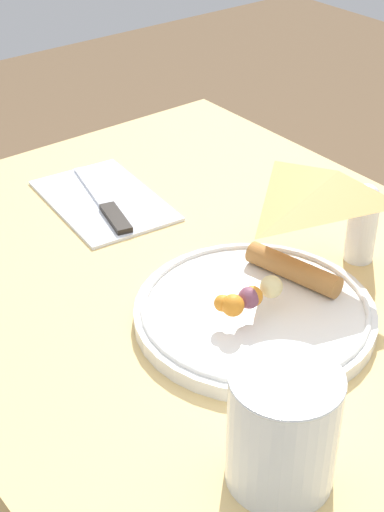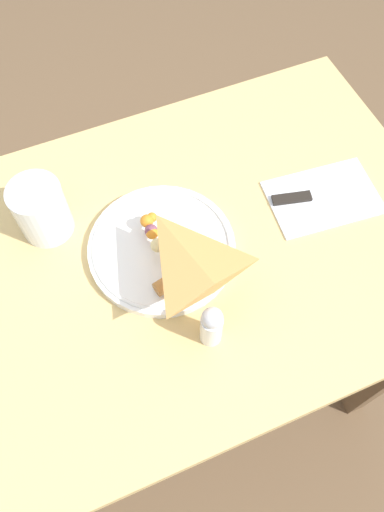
{
  "view_description": "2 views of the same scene",
  "coord_description": "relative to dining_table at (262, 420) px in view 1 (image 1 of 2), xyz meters",
  "views": [
    {
      "loc": [
        -0.45,
        0.45,
        1.28
      ],
      "look_at": [
        0.09,
        0.03,
        0.83
      ],
      "focal_mm": 55.0,
      "sensor_mm": 36.0,
      "label": 1
    },
    {
      "loc": [
        -0.1,
        -0.39,
        1.52
      ],
      "look_at": [
        0.04,
        -0.04,
        0.83
      ],
      "focal_mm": 35.0,
      "sensor_mm": 36.0,
      "label": 2
    }
  ],
  "objects": [
    {
      "name": "dining_table",
      "position": [
        0.0,
        0.0,
        0.0
      ],
      "size": [
        1.02,
        0.64,
        0.78
      ],
      "color": "#DBB770",
      "rests_on": "ground_plane"
    },
    {
      "name": "plate_pizza",
      "position": [
        0.01,
        0.01,
        0.16
      ],
      "size": [
        0.25,
        0.25,
        0.05
      ],
      "color": "white",
      "rests_on": "dining_table"
    },
    {
      "name": "salt_shaker",
      "position": [
        0.02,
        -0.16,
        0.19
      ],
      "size": [
        0.03,
        0.03,
        0.1
      ],
      "color": "white",
      "rests_on": "dining_table"
    },
    {
      "name": "butter_knife",
      "position": [
        0.31,
        0.01,
        0.15
      ],
      "size": [
        0.19,
        0.06,
        0.01
      ],
      "rotation": [
        0.0,
        0.0,
        -0.24
      ],
      "color": "black",
      "rests_on": "napkin_folded"
    },
    {
      "name": "napkin_folded",
      "position": [
        0.32,
        0.0,
        0.14
      ],
      "size": [
        0.21,
        0.15,
        0.0
      ],
      "rotation": [
        0.0,
        0.0,
        -0.1
      ],
      "color": "silver",
      "rests_on": "dining_table"
    },
    {
      "name": "milk_glass",
      "position": [
        -0.15,
        0.13,
        0.19
      ],
      "size": [
        0.09,
        0.09,
        0.11
      ],
      "color": "white",
      "rests_on": "dining_table"
    }
  ]
}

